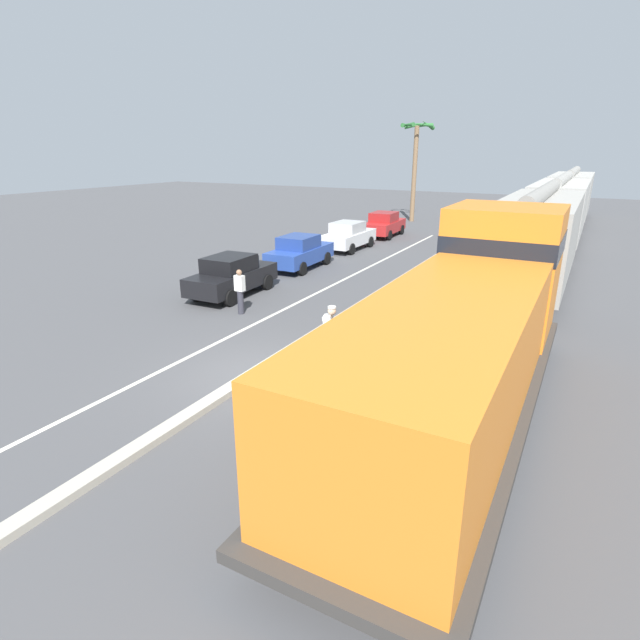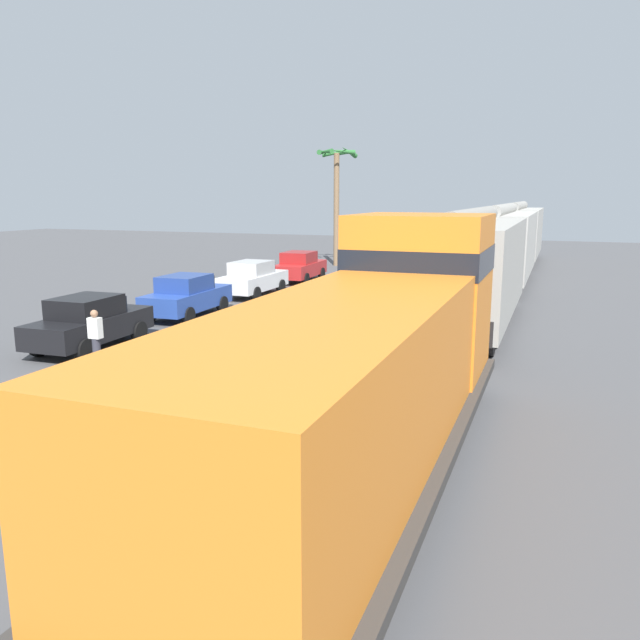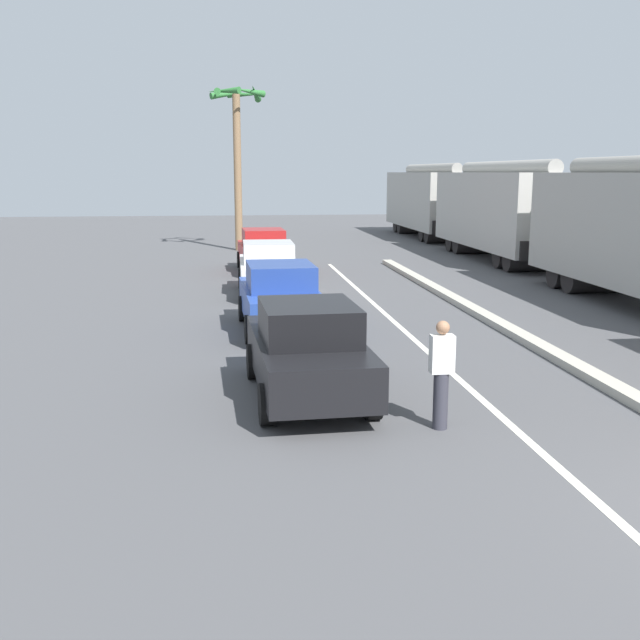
{
  "view_description": "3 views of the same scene",
  "coord_description": "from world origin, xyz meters",
  "views": [
    {
      "loc": [
        7.14,
        -9.63,
        5.62
      ],
      "look_at": [
        0.99,
        1.67,
        1.19
      ],
      "focal_mm": 28.0,
      "sensor_mm": 36.0,
      "label": 1
    },
    {
      "loc": [
        7.94,
        -9.03,
        4.59
      ],
      "look_at": [
        2.84,
        4.22,
        1.75
      ],
      "focal_mm": 35.0,
      "sensor_mm": 36.0,
      "label": 2
    },
    {
      "loc": [
        -6.54,
        -6.25,
        3.71
      ],
      "look_at": [
        -4.82,
        7.58,
        0.95
      ],
      "focal_mm": 42.0,
      "sensor_mm": 36.0,
      "label": 3
    }
  ],
  "objects": [
    {
      "name": "lane_stripe",
      "position": [
        -2.4,
        6.0,
        0.0
      ],
      "size": [
        0.14,
        36.0,
        0.01
      ],
      "primitive_type": "cube",
      "color": "silver",
      "rests_on": "ground"
    },
    {
      "name": "pedestrian_by_cars",
      "position": [
        -3.49,
        3.97,
        0.85
      ],
      "size": [
        0.34,
        0.22,
        1.62
      ],
      "color": "#33333D",
      "rests_on": "ground"
    },
    {
      "name": "parked_car_red",
      "position": [
        -5.19,
        22.02,
        0.82
      ],
      "size": [
        1.96,
        4.26,
        1.62
      ],
      "color": "red",
      "rests_on": "ground"
    },
    {
      "name": "median_curb",
      "position": [
        0.0,
        6.0,
        0.08
      ],
      "size": [
        0.36,
        36.0,
        0.16
      ],
      "primitive_type": "cube",
      "color": "#B2AD9E",
      "rests_on": "ground"
    },
    {
      "name": "parked_car_white",
      "position": [
        -5.3,
        16.68,
        0.82
      ],
      "size": [
        1.86,
        4.22,
        1.62
      ],
      "color": "silver",
      "rests_on": "ground"
    },
    {
      "name": "hopper_car_middle",
      "position": [
        5.13,
        24.55,
        2.08
      ],
      "size": [
        2.9,
        10.6,
        4.18
      ],
      "color": "#B1AEA7",
      "rests_on": "ground"
    },
    {
      "name": "parked_car_blue",
      "position": [
        -5.33,
        11.19,
        0.82
      ],
      "size": [
        1.95,
        4.26,
        1.62
      ],
      "color": "#28479E",
      "rests_on": "ground"
    },
    {
      "name": "parked_car_black",
      "position": [
        -5.26,
        5.75,
        0.82
      ],
      "size": [
        1.97,
        4.27,
        1.62
      ],
      "color": "black",
      "rests_on": "ground"
    },
    {
      "name": "hopper_car_trailing",
      "position": [
        5.13,
        36.15,
        2.08
      ],
      "size": [
        2.9,
        10.6,
        4.18
      ],
      "color": "#ABA8A1",
      "rests_on": "ground"
    },
    {
      "name": "palm_tree_near",
      "position": [
        -5.96,
        30.11,
        5.64
      ],
      "size": [
        2.74,
        2.76,
        7.71
      ],
      "color": "#846647",
      "rests_on": "ground"
    }
  ]
}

